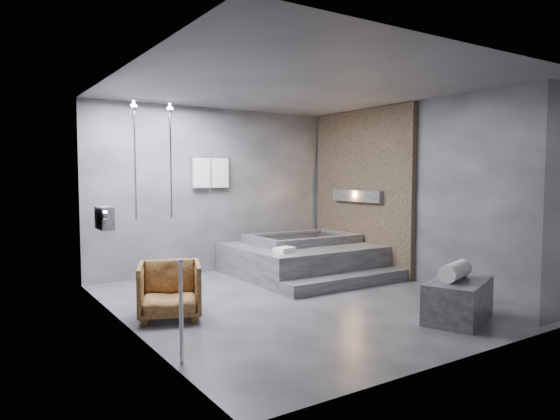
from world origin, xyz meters
TOP-DOWN VIEW (x-y plane):
  - room at (0.40, 0.24)m, footprint 5.00×5.04m
  - tub_deck at (1.05, 1.45)m, footprint 2.20×2.00m
  - tub_step at (1.05, 0.27)m, footprint 2.20×0.36m
  - concrete_bench at (1.02, -1.69)m, footprint 1.16×0.92m
  - driftwood_chair at (-1.74, 0.19)m, footprint 0.91×0.92m
  - rolled_towel at (0.99, -1.66)m, footprint 0.60×0.37m
  - deck_towel at (0.33, 0.89)m, footprint 0.34×0.29m

SIDE VIEW (x-z plane):
  - tub_step at x=1.05m, z-range 0.00..0.18m
  - concrete_bench at x=1.02m, z-range 0.00..0.46m
  - tub_deck at x=1.05m, z-range 0.00..0.50m
  - driftwood_chair at x=-1.74m, z-range 0.00..0.66m
  - deck_towel at x=0.33m, z-range 0.50..0.58m
  - rolled_towel at x=0.99m, z-range 0.46..0.66m
  - room at x=0.40m, z-range 0.32..3.14m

